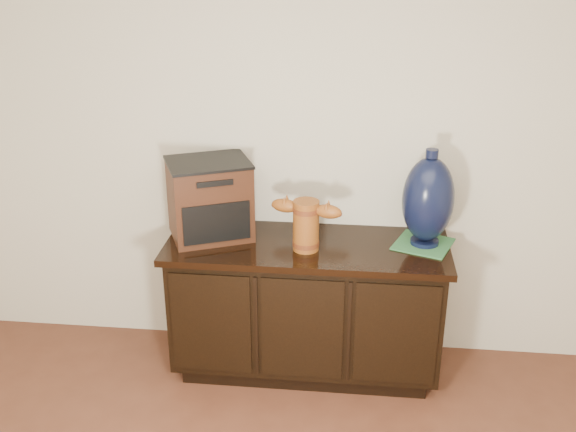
# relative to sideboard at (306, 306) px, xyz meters

# --- Properties ---
(sideboard) EXTENTS (1.46, 0.56, 0.75)m
(sideboard) POSITION_rel_sideboard_xyz_m (0.00, 0.00, 0.00)
(sideboard) COLOR black
(sideboard) RESTS_ON ground
(terracotta_vessel) EXTENTS (0.37, 0.16, 0.26)m
(terracotta_vessel) POSITION_rel_sideboard_xyz_m (-0.00, -0.06, 0.52)
(terracotta_vessel) COLOR #95501B
(terracotta_vessel) RESTS_ON sideboard
(tv_radio) EXTENTS (0.51, 0.47, 0.41)m
(tv_radio) POSITION_rel_sideboard_xyz_m (-0.51, 0.05, 0.57)
(tv_radio) COLOR #36190D
(tv_radio) RESTS_ON sideboard
(green_mat) EXTENTS (0.35, 0.35, 0.01)m
(green_mat) POSITION_rel_sideboard_xyz_m (0.60, 0.06, 0.37)
(green_mat) COLOR #316D3C
(green_mat) RESTS_ON sideboard
(lamp_base) EXTENTS (0.33, 0.33, 0.50)m
(lamp_base) POSITION_rel_sideboard_xyz_m (0.60, 0.06, 0.62)
(lamp_base) COLOR black
(lamp_base) RESTS_ON green_mat
(spray_can) EXTENTS (0.06, 0.06, 0.18)m
(spray_can) POSITION_rel_sideboard_xyz_m (0.02, 0.15, 0.46)
(spray_can) COLOR #611B10
(spray_can) RESTS_ON sideboard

